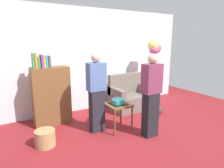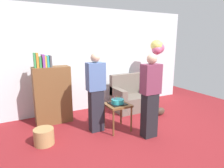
{
  "view_description": "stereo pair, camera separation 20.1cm",
  "coord_description": "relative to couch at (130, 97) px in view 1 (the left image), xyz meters",
  "views": [
    {
      "loc": [
        -2.18,
        -2.81,
        1.86
      ],
      "look_at": [
        -0.11,
        0.71,
        0.95
      ],
      "focal_mm": 31.24,
      "sensor_mm": 36.0,
      "label": 1
    },
    {
      "loc": [
        -2.01,
        -2.9,
        1.86
      ],
      "look_at": [
        -0.11,
        0.71,
        0.95
      ],
      "focal_mm": 31.24,
      "sensor_mm": 36.0,
      "label": 2
    }
  ],
  "objects": [
    {
      "name": "bookshelf",
      "position": [
        -2.12,
        0.08,
        0.34
      ],
      "size": [
        0.8,
        0.36,
        1.61
      ],
      "color": "brown",
      "rests_on": "ground_plane"
    },
    {
      "name": "person_blowing_candles",
      "position": [
        -1.41,
        -0.78,
        0.49
      ],
      "size": [
        0.36,
        0.22,
        1.63
      ],
      "rotation": [
        0.0,
        0.0,
        0.21
      ],
      "color": "#23232D",
      "rests_on": "ground_plane"
    },
    {
      "name": "wicker_basket",
      "position": [
        -2.48,
        -0.86,
        -0.19
      ],
      "size": [
        0.36,
        0.36,
        0.3
      ],
      "primitive_type": "cylinder",
      "color": "#A88451",
      "rests_on": "ground_plane"
    },
    {
      "name": "side_table",
      "position": [
        -1.0,
        -0.96,
        0.15
      ],
      "size": [
        0.48,
        0.48,
        0.57
      ],
      "color": "brown",
      "rests_on": "ground_plane"
    },
    {
      "name": "wall_back",
      "position": [
        -0.89,
        0.63,
        1.01
      ],
      "size": [
        6.0,
        0.1,
        2.7
      ],
      "primitive_type": "cube",
      "color": "silver",
      "rests_on": "ground_plane"
    },
    {
      "name": "balloon_bunch",
      "position": [
        0.79,
        -0.04,
        1.34
      ],
      "size": [
        0.42,
        0.34,
        1.89
      ],
      "color": "silver",
      "rests_on": "ground_plane"
    },
    {
      "name": "ground_plane",
      "position": [
        -0.89,
        -1.42,
        -0.34
      ],
      "size": [
        8.0,
        8.0,
        0.0
      ],
      "primitive_type": "plane",
      "color": "maroon"
    },
    {
      "name": "couch",
      "position": [
        0.0,
        0.0,
        0.0
      ],
      "size": [
        1.1,
        0.7,
        0.96
      ],
      "color": "#6B6056",
      "rests_on": "ground_plane"
    },
    {
      "name": "handbag",
      "position": [
        0.37,
        -0.75,
        -0.24
      ],
      "size": [
        0.28,
        0.14,
        0.2
      ],
      "primitive_type": "ellipsoid",
      "color": "#473328",
      "rests_on": "ground_plane"
    },
    {
      "name": "person_holding_cake",
      "position": [
        -0.59,
        -1.5,
        0.49
      ],
      "size": [
        0.36,
        0.22,
        1.63
      ],
      "rotation": [
        0.0,
        0.0,
        2.64
      ],
      "color": "black",
      "rests_on": "ground_plane"
    },
    {
      "name": "birthday_cake",
      "position": [
        -1.0,
        -0.96,
        0.28
      ],
      "size": [
        0.32,
        0.32,
        0.17
      ],
      "color": "black",
      "rests_on": "side_table"
    }
  ]
}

